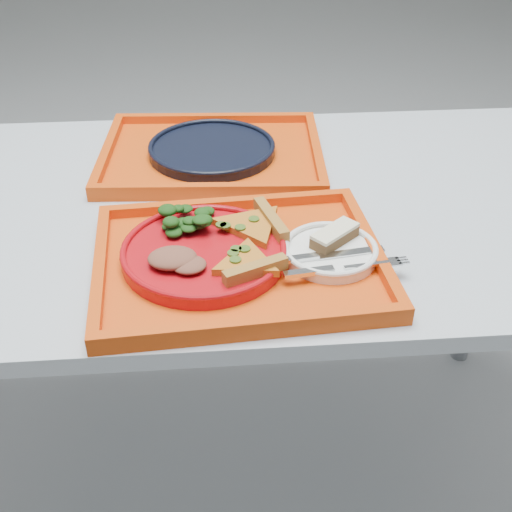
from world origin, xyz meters
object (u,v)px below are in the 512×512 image
object	(u,v)px
tray_main	(239,264)
dessert_bar	(335,236)
dinner_plate	(204,254)
tray_far	(212,156)
navy_plate	(212,150)

from	to	relation	value
tray_main	dessert_bar	xyz separation A→B (m)	(0.16, 0.02, 0.03)
tray_main	dinner_plate	xyz separation A→B (m)	(-0.05, 0.01, 0.02)
tray_main	tray_far	xyz separation A→B (m)	(-0.03, 0.39, 0.00)
navy_plate	tray_main	bearing A→B (deg)	-85.01
tray_far	dessert_bar	size ratio (longest dim) A/B	5.19
dinner_plate	navy_plate	xyz separation A→B (m)	(0.02, 0.38, -0.00)
tray_main	dinner_plate	size ratio (longest dim) A/B	1.73
tray_main	tray_far	distance (m)	0.39
tray_far	dinner_plate	xyz separation A→B (m)	(-0.02, -0.38, 0.02)
tray_far	navy_plate	xyz separation A→B (m)	(0.00, 0.00, 0.01)
tray_far	navy_plate	bearing A→B (deg)	0.00
tray_main	tray_far	bearing A→B (deg)	91.33
tray_main	dessert_bar	size ratio (longest dim) A/B	5.19
tray_far	dinner_plate	world-z (taller)	dinner_plate
dinner_plate	dessert_bar	size ratio (longest dim) A/B	3.00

